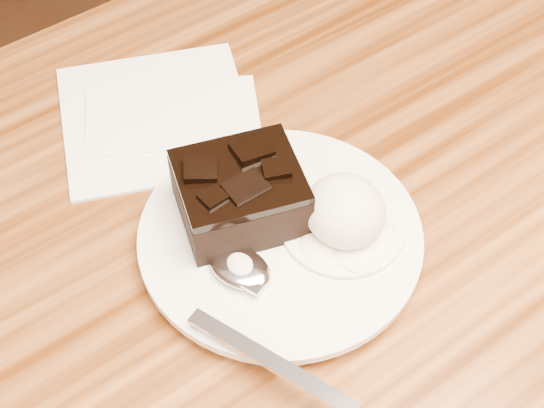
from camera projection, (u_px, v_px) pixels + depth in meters
plate at (280, 240)px, 0.60m from camera, size 0.20×0.20×0.02m
brownie at (240, 197)px, 0.59m from camera, size 0.10×0.10×0.04m
ice_cream_scoop at (345, 211)px, 0.58m from camera, size 0.06×0.06×0.05m
melt_puddle at (343, 227)px, 0.60m from camera, size 0.09×0.09×0.00m
spoon at (240, 269)px, 0.57m from camera, size 0.10×0.18×0.01m
napkin at (156, 116)px, 0.69m from camera, size 0.20×0.20×0.01m
crumb_a at (245, 245)px, 0.59m from camera, size 0.01×0.01×0.00m
crumb_b at (287, 214)px, 0.61m from camera, size 0.01×0.01×0.00m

